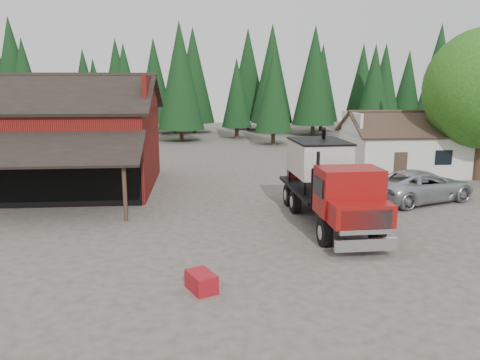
{
  "coord_description": "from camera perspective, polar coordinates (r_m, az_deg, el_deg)",
  "views": [
    {
      "loc": [
        -2.02,
        -20.03,
        6.51
      ],
      "look_at": [
        -0.02,
        2.69,
        1.8
      ],
      "focal_mm": 35.0,
      "sensor_mm": 36.0,
      "label": 1
    }
  ],
  "objects": [
    {
      "name": "conifer_backdrop",
      "position": [
        62.4,
        -3.17,
        5.66
      ],
      "size": [
        76.0,
        16.0,
        16.0
      ],
      "primitive_type": null,
      "color": "black",
      "rests_on": "ground"
    },
    {
      "name": "equip_box",
      "position": [
        15.34,
        -4.73,
        -12.25
      ],
      "size": [
        1.1,
        1.29,
        0.6
      ],
      "primitive_type": "cube",
      "rotation": [
        0.0,
        0.0,
        0.44
      ],
      "color": "maroon",
      "rests_on": "ground"
    },
    {
      "name": "silver_car",
      "position": [
        28.19,
        21.17,
        -0.65
      ],
      "size": [
        6.96,
        4.91,
        1.76
      ],
      "primitive_type": "imported",
      "rotation": [
        0.0,
        0.0,
        1.92
      ],
      "color": "#B8BAC0",
      "rests_on": "ground"
    },
    {
      "name": "farmhouse",
      "position": [
        36.6,
        19.28,
        3.41
      ],
      "size": [
        8.6,
        6.42,
        4.65
      ],
      "color": "silver",
      "rests_on": "ground"
    },
    {
      "name": "near_pine_c",
      "position": [
        51.92,
        22.98,
        11.19
      ],
      "size": [
        4.84,
        4.84,
        12.4
      ],
      "color": "#382619",
      "rests_on": "ground"
    },
    {
      "name": "red_barn",
      "position": [
        31.48,
        -21.62,
        3.88
      ],
      "size": [
        12.8,
        13.63,
        7.18
      ],
      "color": "maroon",
      "rests_on": "ground"
    },
    {
      "name": "ground",
      "position": [
        21.16,
        0.7,
        -6.25
      ],
      "size": [
        120.0,
        120.0,
        0.0
      ],
      "primitive_type": "plane",
      "color": "#4D473C",
      "rests_on": "ground"
    },
    {
      "name": "feed_truck",
      "position": [
        22.33,
        10.73,
        -0.1
      ],
      "size": [
        3.1,
        9.72,
        4.35
      ],
      "rotation": [
        0.0,
        0.0,
        0.03
      ],
      "color": "black",
      "rests_on": "ground"
    },
    {
      "name": "near_pine_b",
      "position": [
        50.67,
        4.15,
        10.93
      ],
      "size": [
        3.96,
        3.96,
        10.4
      ],
      "color": "#382619",
      "rests_on": "ground"
    },
    {
      "name": "near_pine_d",
      "position": [
        54.07,
        -7.31,
        12.51
      ],
      "size": [
        5.28,
        5.28,
        13.4
      ],
      "color": "#382619",
      "rests_on": "ground"
    }
  ]
}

